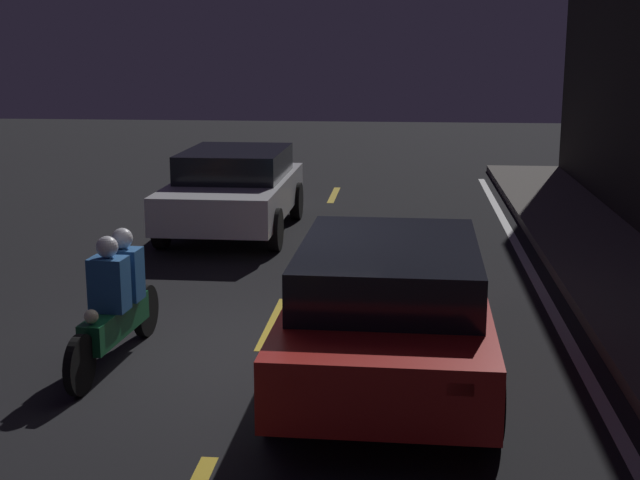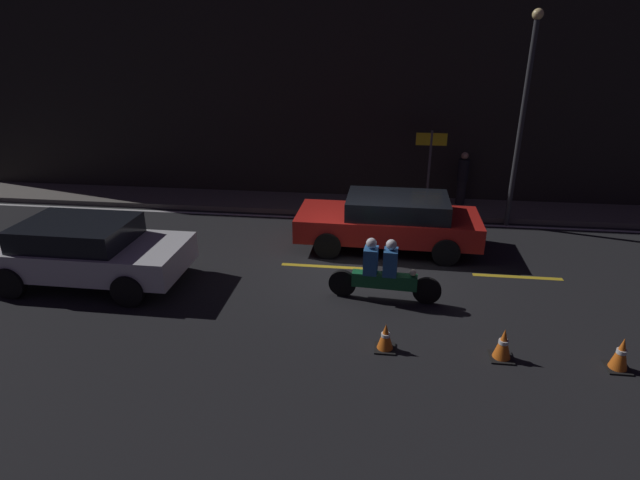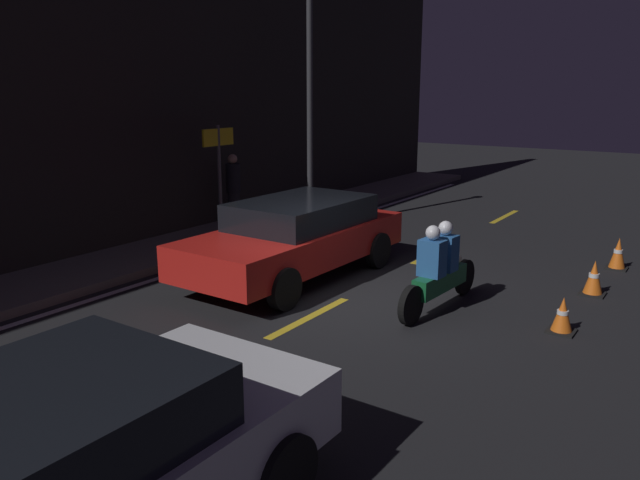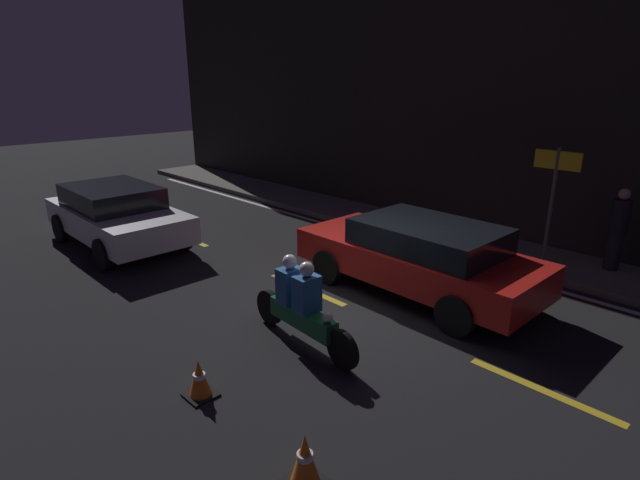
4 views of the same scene
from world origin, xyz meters
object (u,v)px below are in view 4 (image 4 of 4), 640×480
at_px(traffic_cone_mid, 305,460).
at_px(taxi_red, 419,255).
at_px(traffic_cone_near, 199,379).
at_px(pedestrian, 618,229).
at_px(shop_sign, 554,183).
at_px(motorcycle, 300,305).
at_px(sedan_white, 117,214).

bearing_deg(traffic_cone_mid, taxi_red, 112.46).
xyz_separation_m(traffic_cone_near, pedestrian, (2.32, 8.11, 0.75)).
relative_size(pedestrian, shop_sign, 0.69).
xyz_separation_m(pedestrian, shop_sign, (-1.11, -0.61, 0.84)).
bearing_deg(traffic_cone_mid, motorcycle, 138.65).
distance_m(pedestrian, shop_sign, 1.52).
xyz_separation_m(taxi_red, motorcycle, (-0.17, -2.81, -0.13)).
bearing_deg(sedan_white, taxi_red, 23.42).
bearing_deg(motorcycle, pedestrian, 72.91).
distance_m(motorcycle, pedestrian, 6.75).
xyz_separation_m(sedan_white, motorcycle, (6.45, -0.00, -0.14)).
bearing_deg(traffic_cone_mid, pedestrian, 87.63).
relative_size(taxi_red, pedestrian, 2.79).
relative_size(motorcycle, traffic_cone_near, 4.56).
bearing_deg(traffic_cone_near, sedan_white, 164.51).
bearing_deg(shop_sign, taxi_red, -111.73).
distance_m(taxi_red, traffic_cone_near, 4.65).
bearing_deg(traffic_cone_mid, shop_sign, 95.88).
xyz_separation_m(motorcycle, traffic_cone_mid, (2.08, -1.83, -0.35)).
xyz_separation_m(sedan_white, traffic_cone_near, (6.55, -1.82, -0.53)).
xyz_separation_m(taxi_red, traffic_cone_mid, (1.92, -4.64, -0.48)).
relative_size(taxi_red, motorcycle, 1.98).
bearing_deg(motorcycle, sedan_white, -176.07).
bearing_deg(shop_sign, sedan_white, -143.84).
distance_m(traffic_cone_near, traffic_cone_mid, 1.98).
bearing_deg(motorcycle, traffic_cone_mid, -37.39).
distance_m(traffic_cone_near, pedestrian, 8.46).
bearing_deg(taxi_red, shop_sign, -110.70).
bearing_deg(shop_sign, motorcycle, -103.00).
bearing_deg(shop_sign, pedestrian, 28.95).
bearing_deg(motorcycle, shop_sign, 80.96).
relative_size(taxi_red, shop_sign, 1.93).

